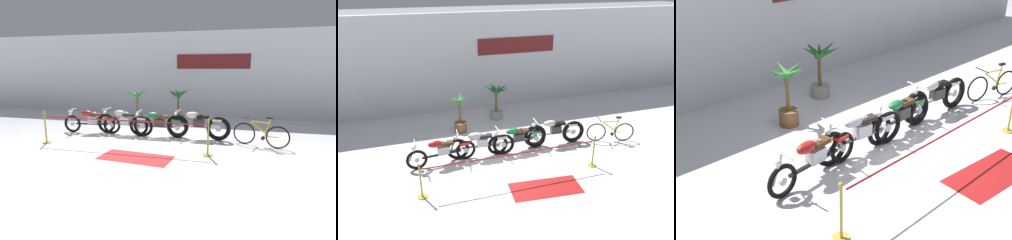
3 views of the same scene
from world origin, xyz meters
The scene contains 12 objects.
ground_plane centered at (0.00, 0.00, 0.00)m, with size 120.00×120.00×0.00m, color silver.
back_wall centered at (0.01, 5.12, 2.10)m, with size 28.00×0.29×4.20m.
motorcycle_red_0 centered at (-1.97, 0.50, 0.46)m, with size 2.24×0.62×0.91m.
motorcycle_silver_1 centered at (-0.68, 0.57, 0.48)m, with size 2.28×0.62×0.95m.
motorcycle_green_2 centered at (0.61, 0.58, 0.47)m, with size 2.14×0.62×0.93m.
motorcycle_cream_3 centered at (2.03, 0.63, 0.49)m, with size 2.28×0.62×0.99m.
bicycle centered at (4.09, 0.22, 0.38)m, with size 1.66×0.64×0.96m.
potted_palm_left_of_row centered at (0.74, 3.53, 0.78)m, with size 1.08×0.98×1.55m.
potted_palm_right_of_row centered at (-0.94, 2.70, 0.72)m, with size 0.99×1.09×1.58m.
stanchion_far_left centered at (-1.21, -1.08, 0.66)m, with size 5.33×0.28×1.05m.
stanchion_mid_left centered at (2.56, -1.08, 0.36)m, with size 0.28×0.28×1.05m.
floor_banner centered at (0.64, -1.75, 0.00)m, with size 2.03×0.92×0.01m, color maroon.
Camera 2 is at (-2.84, -8.79, 5.55)m, focal length 35.00 mm.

